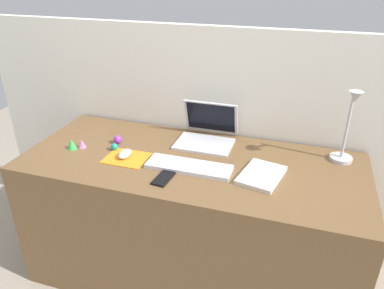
{
  "coord_description": "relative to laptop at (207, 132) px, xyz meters",
  "views": [
    {
      "loc": [
        0.5,
        -1.52,
        1.63
      ],
      "look_at": [
        0.01,
        0.0,
        0.83
      ],
      "focal_mm": 34.5,
      "sensor_mm": 36.0,
      "label": 1
    }
  ],
  "objects": [
    {
      "name": "ground_plane",
      "position": [
        -0.02,
        -0.24,
        -0.79
      ],
      "size": [
        6.0,
        6.0,
        0.0
      ],
      "primitive_type": "plane",
      "color": "gray"
    },
    {
      "name": "back_wall",
      "position": [
        -0.02,
        0.15,
        -0.13
      ],
      "size": [
        2.9,
        0.05,
        1.33
      ],
      "primitive_type": "cube",
      "color": "silver",
      "rests_on": "ground_plane"
    },
    {
      "name": "desk",
      "position": [
        -0.02,
        -0.24,
        -0.42
      ],
      "size": [
        1.7,
        0.71,
        0.74
      ],
      "primitive_type": "cube",
      "color": "brown",
      "rests_on": "ground_plane"
    },
    {
      "name": "laptop",
      "position": [
        0.0,
        0.0,
        0.0
      ],
      "size": [
        0.3,
        0.27,
        0.21
      ],
      "color": "silver",
      "rests_on": "desk"
    },
    {
      "name": "keyboard",
      "position": [
        0.0,
        -0.32,
        -0.04
      ],
      "size": [
        0.41,
        0.13,
        0.02
      ],
      "primitive_type": "cube",
      "color": "silver",
      "rests_on": "desk"
    },
    {
      "name": "mousepad",
      "position": [
        -0.33,
        -0.32,
        -0.05
      ],
      "size": [
        0.21,
        0.17,
        0.0
      ],
      "primitive_type": "cube",
      "color": "orange",
      "rests_on": "desk"
    },
    {
      "name": "mouse",
      "position": [
        -0.34,
        -0.31,
        -0.03
      ],
      "size": [
        0.06,
        0.1,
        0.03
      ],
      "primitive_type": "ellipsoid",
      "color": "silver",
      "rests_on": "mousepad"
    },
    {
      "name": "cell_phone",
      "position": [
        -0.08,
        -0.44,
        -0.05
      ],
      "size": [
        0.07,
        0.13,
        0.01
      ],
      "primitive_type": "cube",
      "rotation": [
        0.0,
        0.0,
        -0.09
      ],
      "color": "black",
      "rests_on": "desk"
    },
    {
      "name": "desk_lamp",
      "position": [
        0.69,
        -0.03,
        0.13
      ],
      "size": [
        0.11,
        0.16,
        0.39
      ],
      "color": "#B7B7BC",
      "rests_on": "desk"
    },
    {
      "name": "notebook_pad",
      "position": [
        0.34,
        -0.29,
        -0.04
      ],
      "size": [
        0.22,
        0.27,
        0.02
      ],
      "primitive_type": "cube",
      "rotation": [
        0.0,
        0.0,
        -0.21
      ],
      "color": "silver",
      "rests_on": "desk"
    },
    {
      "name": "toy_figurine_purple",
      "position": [
        -0.45,
        -0.18,
        -0.03
      ],
      "size": [
        0.04,
        0.04,
        0.05
      ],
      "primitive_type": "ellipsoid",
      "color": "purple",
      "rests_on": "desk"
    },
    {
      "name": "toy_figurine_pink",
      "position": [
        -0.61,
        -0.28,
        -0.03
      ],
      "size": [
        0.04,
        0.04,
        0.05
      ],
      "primitive_type": "cone",
      "color": "pink",
      "rests_on": "desk"
    },
    {
      "name": "toy_figurine_green",
      "position": [
        -0.65,
        -0.31,
        -0.03
      ],
      "size": [
        0.05,
        0.05,
        0.05
      ],
      "primitive_type": "cone",
      "color": "green",
      "rests_on": "desk"
    },
    {
      "name": "toy_figurine_teal",
      "position": [
        -0.43,
        -0.26,
        -0.03
      ],
      "size": [
        0.04,
        0.04,
        0.04
      ],
      "primitive_type": "ellipsoid",
      "color": "teal",
      "rests_on": "desk"
    }
  ]
}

